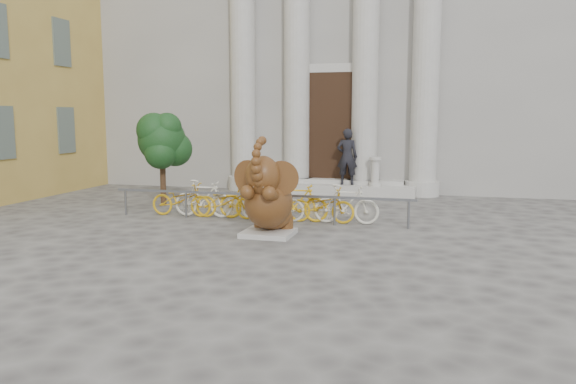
% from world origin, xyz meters
% --- Properties ---
extents(ground, '(80.00, 80.00, 0.00)m').
position_xyz_m(ground, '(0.00, 0.00, 0.00)').
color(ground, '#474442').
rests_on(ground, ground).
extents(classical_building, '(22.00, 10.70, 12.00)m').
position_xyz_m(classical_building, '(0.00, 14.93, 5.98)').
color(classical_building, gray).
rests_on(classical_building, ground).
extents(entrance_steps, '(6.00, 1.20, 0.36)m').
position_xyz_m(entrance_steps, '(0.00, 9.40, 0.18)').
color(entrance_steps, '#A8A59E').
rests_on(entrance_steps, ground).
extents(elephant_statue, '(1.51, 1.67, 2.25)m').
position_xyz_m(elephant_statue, '(-0.04, 2.26, 0.82)').
color(elephant_statue, '#A8A59E').
rests_on(elephant_statue, ground).
extents(bike_rack, '(8.00, 0.53, 1.00)m').
position_xyz_m(bike_rack, '(-0.81, 4.13, 0.50)').
color(bike_rack, slate).
rests_on(bike_rack, ground).
extents(tree, '(1.61, 1.47, 2.80)m').
position_xyz_m(tree, '(-4.33, 5.64, 1.95)').
color(tree, '#332114').
rests_on(tree, ground).
extents(pedestrian, '(0.72, 0.50, 1.92)m').
position_xyz_m(pedestrian, '(0.69, 9.28, 1.32)').
color(pedestrian, black).
rests_on(pedestrian, entrance_steps).
extents(balustrade_post, '(0.40, 0.40, 0.98)m').
position_xyz_m(balustrade_post, '(1.67, 9.10, 0.81)').
color(balustrade_post, '#A8A59E').
rests_on(balustrade_post, entrance_steps).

